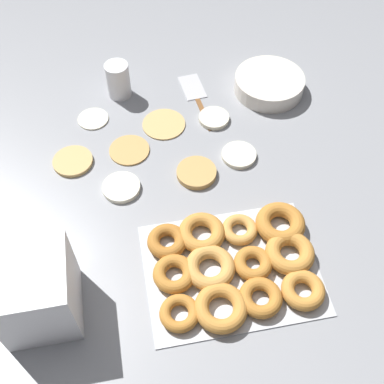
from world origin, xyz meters
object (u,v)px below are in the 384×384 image
batter_bowl (269,84)px  pancake_2 (121,188)px  container_stack (37,292)px  pancake_5 (73,161)px  pancake_7 (196,173)px  pancake_3 (214,118)px  pancake_6 (164,124)px  spatula (195,92)px  pancake_4 (93,118)px  pancake_0 (129,149)px  donut_tray (235,263)px  pancake_1 (239,155)px  paper_cup (118,80)px

batter_bowl → pancake_2: bearing=-148.1°
pancake_2 → batter_bowl: 0.54m
batter_bowl → container_stack: size_ratio=1.19×
pancake_5 → pancake_7: bearing=-17.9°
pancake_3 → pancake_6: pancake_3 is taller
batter_bowl → spatula: bearing=172.7°
pancake_6 → pancake_4: bearing=163.4°
pancake_4 → pancake_6: (0.19, -0.06, -0.00)m
container_stack → spatula: size_ratio=0.70×
pancake_5 → pancake_6: bearing=20.0°
pancake_0 → pancake_3: pancake_3 is taller
donut_tray → pancake_1: bearing=74.5°
pancake_1 → pancake_2: bearing=-170.8°
paper_cup → spatula: paper_cup is taller
pancake_3 → container_stack: (-0.46, -0.48, 0.08)m
pancake_2 → paper_cup: paper_cup is taller
pancake_1 → pancake_7: size_ratio=0.89×
pancake_7 → spatula: pancake_7 is taller
container_stack → spatula: 0.74m
pancake_0 → pancake_2: size_ratio=1.13×
pancake_7 → paper_cup: (-0.16, 0.34, 0.04)m
pancake_5 → container_stack: size_ratio=0.61×
batter_bowl → pancake_3: bearing=-153.6°
pancake_3 → paper_cup: size_ratio=0.81×
pancake_5 → container_stack: 0.41m
pancake_2 → container_stack: size_ratio=0.56×
pancake_5 → pancake_6: pancake_5 is taller
pancake_2 → batter_bowl: bearing=31.9°
pancake_6 → donut_tray: (0.09, -0.46, 0.01)m
pancake_2 → pancake_7: size_ratio=0.93×
pancake_3 → pancake_7: bearing=-114.9°
pancake_1 → pancake_4: 0.42m
donut_tray → batter_bowl: size_ratio=1.90×
pancake_5 → spatula: size_ratio=0.43×
spatula → pancake_5: bearing=113.8°
pancake_4 → batter_bowl: 0.51m
pancake_5 → donut_tray: (0.34, -0.37, 0.01)m
pancake_2 → pancake_5: size_ratio=0.91×
pancake_7 → batter_bowl: 0.38m
pancake_4 → batter_bowl: batter_bowl is taller
pancake_4 → container_stack: (-0.13, -0.54, 0.08)m
pancake_5 → paper_cup: (0.15, 0.24, 0.05)m
pancake_3 → pancake_7: 0.20m
pancake_7 → spatula: size_ratio=0.42×
pancake_7 → container_stack: 0.48m
pancake_5 → donut_tray: size_ratio=0.27×
pancake_1 → paper_cup: bearing=133.3°
pancake_2 → batter_bowl: size_ratio=0.47×
pancake_5 → batter_bowl: 0.60m
pancake_3 → pancake_4: pancake_3 is taller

